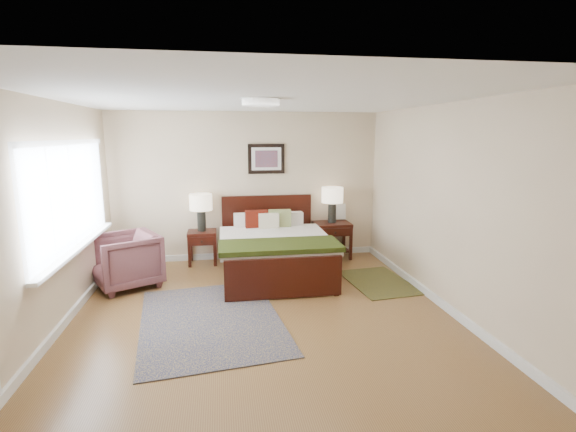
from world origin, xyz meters
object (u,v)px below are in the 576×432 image
Objects in this scene: lamp_right at (332,198)px; rug_persian at (211,320)px; armchair at (126,260)px; nightstand_left at (202,238)px; bed at (274,243)px; lamp_left at (201,205)px; nightstand_right at (332,236)px.

lamp_right is 0.28× the size of rug_persian.
rug_persian is at bearing 14.33° from armchair.
lamp_right is at bearing 0.52° from nightstand_left.
lamp_left is at bearing 145.63° from bed.
nightstand_left is 0.66× the size of armchair.
bed is 1.83m from rug_persian.
bed is 3.28× the size of lamp_right.
armchair is at bearing -163.96° from lamp_right.
armchair is at bearing -137.62° from lamp_left.
nightstand_left is 2.30m from lamp_right.
lamp_left is at bearing 90.00° from nightstand_left.
nightstand_right is 3.36m from armchair.
lamp_right is at bearing 0.00° from lamp_left.
nightstand_left is 2.22m from nightstand_right.
nightstand_left is 0.91× the size of lamp_left.
lamp_left is at bearing 87.30° from rug_persian.
nightstand_right is 0.29× the size of rug_persian.
armchair is at bearing -138.25° from nightstand_left.
nightstand_left is 0.91× the size of lamp_right.
bed is 3.61× the size of nightstand_left.
nightstand_left is at bearing 87.33° from rug_persian.
nightstand_left is 1.37m from armchair.
lamp_right reaches higher than nightstand_right.
lamp_right is 3.43m from armchair.
nightstand_right is 3.06m from rug_persian.
lamp_left reaches higher than nightstand_right.
armchair is (-1.02, -0.91, -0.05)m from nightstand_left.
lamp_left is (-1.10, 0.76, 0.49)m from bed.
bed reaches higher than rug_persian.
bed is at bearing 67.07° from armchair.
rug_persian is (-0.94, -1.50, -0.49)m from bed.
lamp_right reaches higher than rug_persian.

